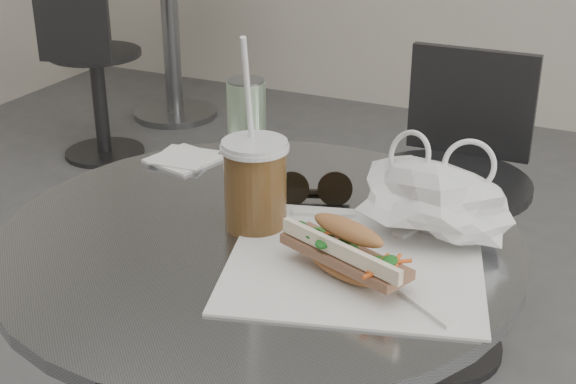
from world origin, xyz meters
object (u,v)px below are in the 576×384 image
at_px(bg_chair, 94,86).
at_px(banh_mi, 346,251).
at_px(iced_coffee, 255,183).
at_px(drink_can, 246,116).
at_px(bg_table, 170,21).
at_px(sunglasses, 313,191).
at_px(chair_far, 447,226).

distance_m(bg_chair, banh_mi, 2.46).
relative_size(banh_mi, iced_coffee, 0.85).
bearing_deg(bg_chair, drink_can, -57.71).
relative_size(bg_table, iced_coffee, 2.59).
distance_m(sunglasses, drink_can, 0.26).
xyz_separation_m(bg_table, banh_mi, (1.76, -2.27, 0.31)).
xyz_separation_m(bg_chair, banh_mi, (1.75, -1.67, 0.46)).
relative_size(bg_chair, banh_mi, 2.90).
bearing_deg(bg_chair, iced_coffee, -59.97).
bearing_deg(sunglasses, bg_table, 103.21).
relative_size(chair_far, drink_can, 5.82).
bearing_deg(iced_coffee, drink_can, 120.39).
height_order(iced_coffee, drink_can, iced_coffee).
height_order(chair_far, bg_chair, chair_far).
bearing_deg(chair_far, sunglasses, 87.04).
relative_size(bg_table, bg_chair, 1.05).
bearing_deg(chair_far, bg_chair, -23.06).
bearing_deg(chair_far, drink_can, 69.20).
xyz_separation_m(bg_table, iced_coffee, (1.59, -2.18, 0.34)).
height_order(bg_table, sunglasses, sunglasses).
bearing_deg(bg_table, bg_chair, -89.01).
relative_size(banh_mi, sunglasses, 2.07).
xyz_separation_m(chair_far, banh_mi, (0.10, -0.98, 0.43)).
bearing_deg(banh_mi, bg_chair, 157.41).
bearing_deg(bg_table, drink_can, -53.28).
xyz_separation_m(bg_table, chair_far, (1.66, -1.29, -0.12)).
distance_m(bg_table, bg_chair, 0.62).
bearing_deg(iced_coffee, chair_far, 84.96).
distance_m(bg_table, drink_can, 2.42).
bearing_deg(sunglasses, iced_coffee, -137.51).
xyz_separation_m(chair_far, sunglasses, (-0.03, -0.79, 0.41)).
distance_m(chair_far, bg_chair, 1.79).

